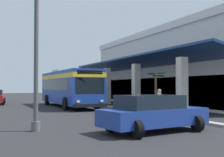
{
  "coord_description": "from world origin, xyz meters",
  "views": [
    {
      "loc": [
        21.85,
        -7.55,
        1.82
      ],
      "look_at": [
        -2.4,
        3.11,
        2.52
      ],
      "focal_mm": 46.98,
      "sensor_mm": 36.0,
      "label": 1
    }
  ],
  "objects_px": {
    "parked_sedan_blue": "(153,113)",
    "pedestrian": "(159,103)",
    "potted_palm": "(156,101)",
    "transit_bus": "(69,86)",
    "lot_light_pole": "(36,31)"
  },
  "relations": [
    {
      "from": "parked_sedan_blue",
      "to": "pedestrian",
      "type": "xyz_separation_m",
      "value": [
        -3.35,
        2.48,
        0.19
      ]
    },
    {
      "from": "parked_sedan_blue",
      "to": "potted_palm",
      "type": "bearing_deg",
      "value": 146.86
    },
    {
      "from": "transit_bus",
      "to": "potted_palm",
      "type": "xyz_separation_m",
      "value": [
        7.33,
        4.46,
        -1.08
      ]
    },
    {
      "from": "potted_palm",
      "to": "transit_bus",
      "type": "bearing_deg",
      "value": -148.67
    },
    {
      "from": "transit_bus",
      "to": "potted_palm",
      "type": "bearing_deg",
      "value": 31.33
    },
    {
      "from": "pedestrian",
      "to": "potted_palm",
      "type": "distance_m",
      "value": 5.37
    },
    {
      "from": "parked_sedan_blue",
      "to": "lot_light_pole",
      "type": "height_order",
      "value": "lot_light_pole"
    },
    {
      "from": "transit_bus",
      "to": "parked_sedan_blue",
      "type": "height_order",
      "value": "transit_bus"
    },
    {
      "from": "parked_sedan_blue",
      "to": "potted_palm",
      "type": "relative_size",
      "value": 1.63
    },
    {
      "from": "lot_light_pole",
      "to": "potted_palm",
      "type": "bearing_deg",
      "value": 122.04
    },
    {
      "from": "transit_bus",
      "to": "potted_palm",
      "type": "height_order",
      "value": "transit_bus"
    },
    {
      "from": "transit_bus",
      "to": "pedestrian",
      "type": "xyz_separation_m",
      "value": [
        11.96,
        1.74,
        -0.91
      ]
    },
    {
      "from": "parked_sedan_blue",
      "to": "lot_light_pole",
      "type": "distance_m",
      "value": 5.78
    },
    {
      "from": "parked_sedan_blue",
      "to": "potted_palm",
      "type": "distance_m",
      "value": 9.52
    },
    {
      "from": "lot_light_pole",
      "to": "transit_bus",
      "type": "bearing_deg",
      "value": 159.38
    }
  ]
}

